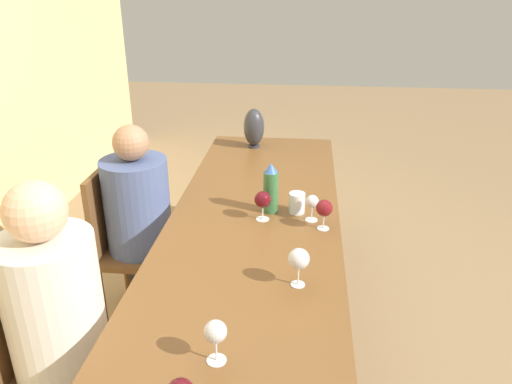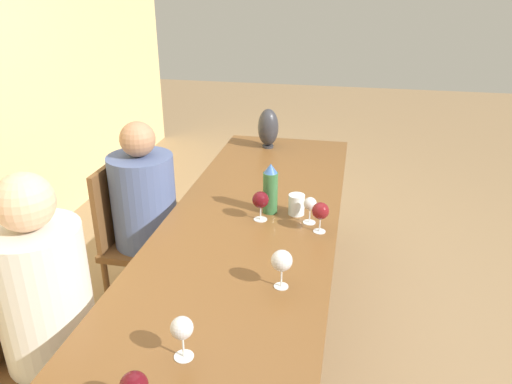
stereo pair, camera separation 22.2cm
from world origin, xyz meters
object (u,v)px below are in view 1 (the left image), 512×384
at_px(wine_glass_4, 215,333).
at_px(chair_far, 129,240).
at_px(water_tumbler, 297,203).
at_px(person_far, 142,220).
at_px(vase, 254,128).
at_px(wine_glass_0, 312,202).
at_px(wine_glass_5, 324,208).
at_px(chair_near, 48,359).
at_px(person_near, 61,324).
at_px(water_bottle, 271,189).
at_px(wine_glass_2, 263,200).
at_px(wine_glass_1, 299,259).

relative_size(wine_glass_4, chair_far, 0.17).
height_order(water_tumbler, person_far, person_far).
bearing_deg(vase, wine_glass_0, -159.72).
bearing_deg(wine_glass_4, water_tumbler, -11.37).
bearing_deg(person_far, wine_glass_0, -102.70).
xyz_separation_m(wine_glass_5, chair_far, (0.29, 1.08, -0.40)).
relative_size(vase, wine_glass_0, 2.03).
bearing_deg(chair_near, person_near, -90.00).
distance_m(water_bottle, person_near, 1.13).
xyz_separation_m(water_bottle, wine_glass_2, (-0.09, 0.03, -0.02)).
bearing_deg(wine_glass_4, vase, 2.95).
xyz_separation_m(wine_glass_4, chair_near, (0.25, 0.73, -0.40)).
bearing_deg(wine_glass_2, chair_far, 73.92).
bearing_deg(wine_glass_1, person_far, 49.01).
distance_m(wine_glass_1, wine_glass_4, 0.50).
distance_m(wine_glass_1, person_near, 0.94).
xyz_separation_m(water_bottle, person_far, (0.13, 0.73, -0.28)).
relative_size(vase, wine_glass_4, 1.81).
height_order(wine_glass_1, chair_near, wine_glass_1).
relative_size(wine_glass_1, wine_glass_4, 1.06).
distance_m(water_bottle, vase, 1.02).
distance_m(wine_glass_4, chair_far, 1.47).
xyz_separation_m(water_bottle, chair_near, (-0.83, 0.82, -0.42)).
distance_m(wine_glass_1, wine_glass_5, 0.49).
height_order(wine_glass_0, chair_near, wine_glass_0).
bearing_deg(wine_glass_5, chair_far, 74.80).
bearing_deg(chair_far, person_far, -90.00).
relative_size(water_tumbler, wine_glass_2, 0.70).
relative_size(wine_glass_1, wine_glass_2, 1.07).
bearing_deg(wine_glass_4, wine_glass_1, -28.72).
bearing_deg(chair_near, wine_glass_4, -108.93).
relative_size(wine_glass_4, person_near, 0.12).
xyz_separation_m(wine_glass_2, chair_far, (0.23, 0.79, -0.40)).
xyz_separation_m(wine_glass_5, person_near, (-0.67, 0.99, -0.22)).
height_order(water_bottle, chair_near, water_bottle).
relative_size(water_tumbler, wine_glass_5, 0.70).
bearing_deg(wine_glass_5, wine_glass_2, 77.17).
bearing_deg(chair_far, wine_glass_4, -148.84).
distance_m(chair_near, chair_far, 0.96).
xyz_separation_m(wine_glass_4, person_far, (1.21, 0.65, -0.27)).
xyz_separation_m(water_bottle, water_tumbler, (0.00, -0.13, -0.07)).
bearing_deg(wine_glass_0, water_tumbler, 42.07).
bearing_deg(wine_glass_0, chair_far, 78.35).
bearing_deg(person_near, person_far, -0.09).
height_order(wine_glass_4, person_near, person_near).
distance_m(water_tumbler, vase, 1.05).
height_order(wine_glass_1, person_near, person_near).
bearing_deg(water_tumbler, wine_glass_1, -177.88).
distance_m(wine_glass_1, person_far, 1.21).
bearing_deg(wine_glass_5, person_near, 123.82).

